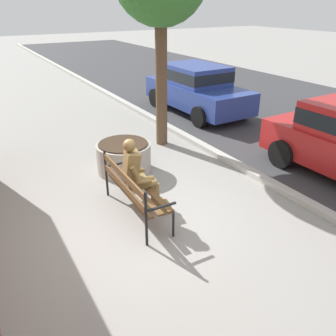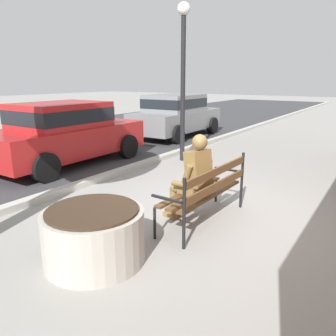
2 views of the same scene
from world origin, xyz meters
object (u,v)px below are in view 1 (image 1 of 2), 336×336
(park_bench, at_px, (132,188))
(concrete_planter, at_px, (124,157))
(parked_car_blue, at_px, (196,87))
(bronze_statue_seated, at_px, (140,176))

(park_bench, relative_size, concrete_planter, 1.52)
(concrete_planter, xyz_separation_m, parked_car_blue, (-2.98, 4.02, 0.51))
(bronze_statue_seated, height_order, concrete_planter, bronze_statue_seated)
(park_bench, distance_m, parked_car_blue, 6.60)
(park_bench, xyz_separation_m, concrete_planter, (-1.72, 0.60, -0.22))
(bronze_statue_seated, distance_m, parked_car_blue, 6.36)
(bronze_statue_seated, relative_size, concrete_planter, 1.15)
(concrete_planter, distance_m, parked_car_blue, 5.03)
(bronze_statue_seated, xyz_separation_m, concrete_planter, (-1.60, 0.39, -0.34))
(park_bench, xyz_separation_m, parked_car_blue, (-4.70, 4.62, 0.30))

